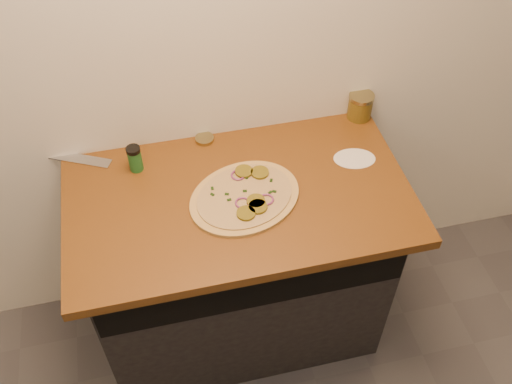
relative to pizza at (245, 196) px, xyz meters
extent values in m
cube|color=silver|center=(-0.02, 0.36, 0.44)|extent=(4.00, 0.02, 2.70)
cube|color=black|center=(-0.02, 0.06, -0.48)|extent=(1.10, 0.60, 0.86)
cube|color=brown|center=(-0.02, 0.03, -0.03)|extent=(1.20, 0.70, 0.04)
cylinder|color=tan|center=(0.00, 0.00, 0.00)|extent=(0.51, 0.51, 0.01)
cylinder|color=#CFC689|center=(0.00, 0.00, 0.01)|extent=(0.44, 0.44, 0.01)
cylinder|color=brown|center=(-0.02, -0.09, 0.01)|extent=(0.06, 0.06, 0.01)
cylinder|color=brown|center=(0.03, -0.07, 0.01)|extent=(0.06, 0.06, 0.01)
cylinder|color=brown|center=(0.07, 0.09, 0.01)|extent=(0.06, 0.06, 0.01)
cylinder|color=brown|center=(0.03, -0.04, 0.01)|extent=(0.06, 0.06, 0.01)
cylinder|color=brown|center=(0.02, 0.11, 0.01)|extent=(0.06, 0.06, 0.01)
torus|color=#782D63|center=(-0.01, 0.10, 0.01)|extent=(0.05, 0.05, 0.01)
torus|color=#782D63|center=(-0.02, -0.04, 0.01)|extent=(0.05, 0.05, 0.01)
torus|color=#782D63|center=(0.06, -0.04, 0.01)|extent=(0.05, 0.05, 0.01)
cube|color=black|center=(-0.06, 0.02, 0.01)|extent=(0.02, 0.01, 0.00)
cube|color=black|center=(0.09, -0.01, 0.01)|extent=(0.02, 0.02, 0.00)
cube|color=black|center=(0.06, 0.09, 0.01)|extent=(0.01, 0.02, 0.00)
cube|color=black|center=(0.10, 0.05, 0.01)|extent=(0.01, 0.02, 0.00)
cube|color=black|center=(-0.11, 0.03, 0.01)|extent=(0.02, 0.02, 0.00)
cube|color=black|center=(-0.10, 0.05, 0.01)|extent=(0.01, 0.01, 0.00)
cube|color=black|center=(0.09, 0.09, 0.01)|extent=(0.02, 0.01, 0.00)
cube|color=black|center=(0.10, -0.01, 0.01)|extent=(0.02, 0.02, 0.00)
cube|color=black|center=(0.00, 0.02, 0.01)|extent=(0.02, 0.01, 0.00)
cube|color=black|center=(0.02, 0.08, 0.01)|extent=(0.01, 0.02, 0.00)
cube|color=black|center=(0.04, -0.07, 0.01)|extent=(0.02, 0.02, 0.00)
cube|color=black|center=(0.06, 0.09, 0.01)|extent=(0.02, 0.02, 0.00)
cube|color=black|center=(-0.06, -0.01, 0.01)|extent=(0.02, 0.01, 0.00)
cube|color=#B7BAC1|center=(-0.55, 0.33, -0.01)|extent=(0.23, 0.15, 0.01)
cube|color=black|center=(-0.70, 0.40, 0.00)|extent=(0.13, 0.08, 0.02)
cylinder|color=#928655|center=(-0.09, 0.33, 0.00)|extent=(0.08, 0.08, 0.02)
cylinder|color=#972C0F|center=(0.53, 0.33, 0.04)|extent=(0.09, 0.09, 0.09)
cylinder|color=#928655|center=(0.53, 0.33, 0.09)|extent=(0.10, 0.10, 0.02)
cylinder|color=#1E6027|center=(-0.35, 0.23, 0.03)|extent=(0.05, 0.05, 0.09)
cylinder|color=black|center=(-0.35, 0.23, 0.08)|extent=(0.05, 0.05, 0.02)
cylinder|color=silver|center=(0.43, 0.10, -0.01)|extent=(0.18, 0.18, 0.00)
camera|label=1|loc=(-0.26, -1.29, 1.45)|focal=40.00mm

